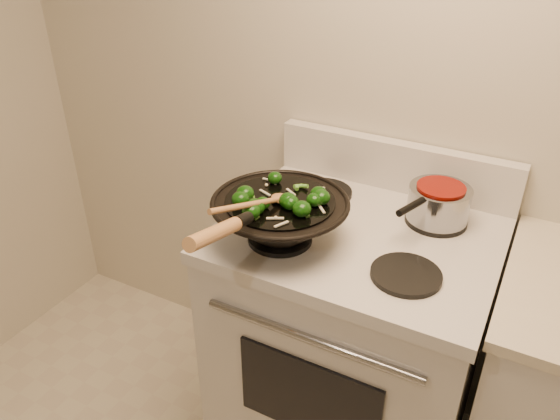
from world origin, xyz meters
The scene contains 5 objects.
stove centered at (-0.22, 1.17, 0.47)m, with size 0.78×0.67×1.08m.
wok centered at (-0.40, 1.02, 1.00)m, with size 0.38×0.63×0.25m.
stirfry centered at (-0.39, 0.99, 1.07)m, with size 0.24×0.26×0.04m.
wooden_spoon centered at (-0.41, 0.94, 1.08)m, with size 0.10×0.27×0.08m.
saucepan centered at (-0.04, 1.32, 0.99)m, with size 0.18×0.28×0.10m.
Camera 1 is at (0.20, -0.10, 1.77)m, focal length 35.00 mm.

